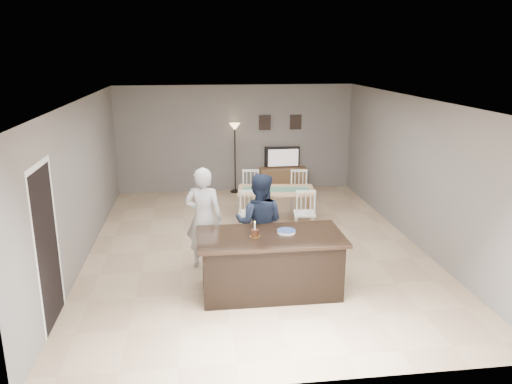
{
  "coord_description": "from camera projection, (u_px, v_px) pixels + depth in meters",
  "views": [
    {
      "loc": [
        -1.08,
        -8.58,
        3.49
      ],
      "look_at": [
        -0.02,
        -0.3,
        1.14
      ],
      "focal_mm": 35.0,
      "sensor_mm": 36.0,
      "label": 1
    }
  ],
  "objects": [
    {
      "name": "woman",
      "position": [
        204.0,
        218.0,
        8.2
      ],
      "size": [
        0.7,
        0.54,
        1.71
      ],
      "primitive_type": "imported",
      "rotation": [
        0.0,
        0.0,
        2.92
      ],
      "color": "#B1B2B6",
      "rests_on": "floor"
    },
    {
      "name": "man",
      "position": [
        259.0,
        223.0,
        8.03
      ],
      "size": [
        0.95,
        0.84,
        1.65
      ],
      "primitive_type": "imported",
      "rotation": [
        0.0,
        0.0,
        2.84
      ],
      "color": "#182035",
      "rests_on": "floor"
    },
    {
      "name": "plate_stack",
      "position": [
        286.0,
        231.0,
        7.39
      ],
      "size": [
        0.28,
        0.28,
        0.04
      ],
      "color": "white",
      "rests_on": "kitchen_island"
    },
    {
      "name": "television",
      "position": [
        283.0,
        157.0,
        12.84
      ],
      "size": [
        0.91,
        0.12,
        0.53
      ],
      "primitive_type": "imported",
      "rotation": [
        0.0,
        0.0,
        3.14
      ],
      "color": "black",
      "rests_on": "tv_console"
    },
    {
      "name": "birthday_cake",
      "position": [
        255.0,
        233.0,
        7.24
      ],
      "size": [
        0.15,
        0.15,
        0.23
      ],
      "color": "#EDB445",
      "rests_on": "kitchen_island"
    },
    {
      "name": "dining_table",
      "position": [
        276.0,
        195.0,
        10.36
      ],
      "size": [
        1.72,
        1.95,
        0.96
      ],
      "rotation": [
        0.0,
        0.0,
        -0.13
      ],
      "color": "tan",
      "rests_on": "floor"
    },
    {
      "name": "floor_lamp",
      "position": [
        235.0,
        139.0,
        12.51
      ],
      "size": [
        0.27,
        0.27,
        1.77
      ],
      "color": "black",
      "rests_on": "floor"
    },
    {
      "name": "picture_frames",
      "position": [
        280.0,
        122.0,
        12.73
      ],
      "size": [
        1.1,
        0.02,
        0.38
      ],
      "color": "black",
      "rests_on": "room_shell"
    },
    {
      "name": "tv_screen_glow",
      "position": [
        283.0,
        158.0,
        12.77
      ],
      "size": [
        0.78,
        0.0,
        0.78
      ],
      "primitive_type": "plane",
      "rotation": [
        1.57,
        0.0,
        3.14
      ],
      "color": "orange",
      "rests_on": "tv_console"
    },
    {
      "name": "room_shell",
      "position": [
        255.0,
        158.0,
        8.81
      ],
      "size": [
        8.0,
        8.0,
        8.0
      ],
      "color": "slate",
      "rests_on": "floor"
    },
    {
      "name": "tv_console",
      "position": [
        283.0,
        179.0,
        12.93
      ],
      "size": [
        1.2,
        0.4,
        0.6
      ],
      "primitive_type": "cube",
      "color": "brown",
      "rests_on": "floor"
    },
    {
      "name": "floor",
      "position": [
        255.0,
        246.0,
        9.27
      ],
      "size": [
        8.0,
        8.0,
        0.0
      ],
      "primitive_type": "plane",
      "color": "tan",
      "rests_on": "ground"
    },
    {
      "name": "doorway",
      "position": [
        46.0,
        233.0,
        6.37
      ],
      "size": [
        0.0,
        2.1,
        2.65
      ],
      "color": "black",
      "rests_on": "floor"
    },
    {
      "name": "kitchen_island",
      "position": [
        270.0,
        263.0,
        7.42
      ],
      "size": [
        2.15,
        1.1,
        0.9
      ],
      "color": "black",
      "rests_on": "floor"
    }
  ]
}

